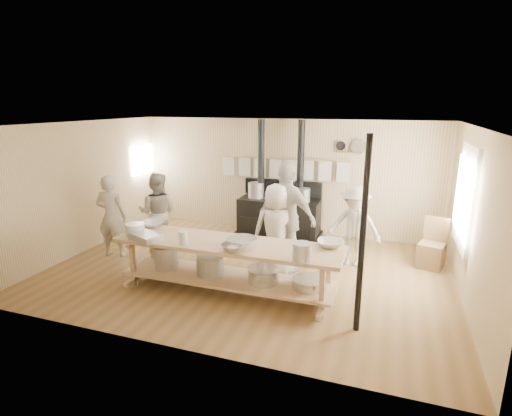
{
  "coord_description": "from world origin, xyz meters",
  "views": [
    {
      "loc": [
        2.32,
        -6.28,
        2.95
      ],
      "look_at": [
        0.1,
        0.2,
        1.13
      ],
      "focal_mm": 28.0,
      "sensor_mm": 36.0,
      "label": 1
    }
  ],
  "objects_px": {
    "cook_center": "(276,230)",
    "cook_right": "(287,218)",
    "prep_table": "(227,262)",
    "chair": "(431,253)",
    "cook_far_left": "(111,216)",
    "roasting_pan": "(146,237)",
    "cook_left": "(158,213)",
    "stove": "(279,213)",
    "cook_by_window": "(354,226)"
  },
  "relations": [
    {
      "from": "prep_table",
      "to": "cook_center",
      "type": "bearing_deg",
      "value": 61.69
    },
    {
      "from": "cook_center",
      "to": "cook_by_window",
      "type": "height_order",
      "value": "cook_center"
    },
    {
      "from": "cook_right",
      "to": "roasting_pan",
      "type": "xyz_separation_m",
      "value": [
        -1.9,
        -1.47,
        -0.09
      ]
    },
    {
      "from": "cook_left",
      "to": "cook_center",
      "type": "bearing_deg",
      "value": 158.95
    },
    {
      "from": "prep_table",
      "to": "cook_right",
      "type": "relative_size",
      "value": 1.82
    },
    {
      "from": "stove",
      "to": "roasting_pan",
      "type": "distance_m",
      "value": 3.59
    },
    {
      "from": "stove",
      "to": "cook_center",
      "type": "bearing_deg",
      "value": -75.84
    },
    {
      "from": "cook_left",
      "to": "cook_right",
      "type": "xyz_separation_m",
      "value": [
        2.7,
        -0.12,
        0.18
      ]
    },
    {
      "from": "cook_left",
      "to": "roasting_pan",
      "type": "bearing_deg",
      "value": 102.13
    },
    {
      "from": "cook_center",
      "to": "cook_right",
      "type": "xyz_separation_m",
      "value": [
        0.14,
        0.17,
        0.18
      ]
    },
    {
      "from": "stove",
      "to": "prep_table",
      "type": "bearing_deg",
      "value": -90.04
    },
    {
      "from": "chair",
      "to": "cook_center",
      "type": "bearing_deg",
      "value": -138.19
    },
    {
      "from": "prep_table",
      "to": "cook_center",
      "type": "height_order",
      "value": "cook_center"
    },
    {
      "from": "cook_right",
      "to": "chair",
      "type": "relative_size",
      "value": 2.15
    },
    {
      "from": "cook_far_left",
      "to": "cook_right",
      "type": "height_order",
      "value": "cook_right"
    },
    {
      "from": "cook_right",
      "to": "cook_by_window",
      "type": "xyz_separation_m",
      "value": [
        1.1,
        0.66,
        -0.23
      ]
    },
    {
      "from": "cook_left",
      "to": "cook_right",
      "type": "height_order",
      "value": "cook_right"
    },
    {
      "from": "roasting_pan",
      "to": "stove",
      "type": "bearing_deg",
      "value": 69.71
    },
    {
      "from": "prep_table",
      "to": "cook_far_left",
      "type": "height_order",
      "value": "cook_far_left"
    },
    {
      "from": "stove",
      "to": "cook_center",
      "type": "xyz_separation_m",
      "value": [
        0.52,
        -2.05,
        0.29
      ]
    },
    {
      "from": "stove",
      "to": "cook_far_left",
      "type": "height_order",
      "value": "stove"
    },
    {
      "from": "cook_far_left",
      "to": "roasting_pan",
      "type": "distance_m",
      "value": 1.85
    },
    {
      "from": "stove",
      "to": "cook_by_window",
      "type": "xyz_separation_m",
      "value": [
        1.77,
        -1.22,
        0.24
      ]
    },
    {
      "from": "cook_by_window",
      "to": "stove",
      "type": "bearing_deg",
      "value": 151.07
    },
    {
      "from": "stove",
      "to": "cook_far_left",
      "type": "bearing_deg",
      "value": -140.28
    },
    {
      "from": "cook_left",
      "to": "roasting_pan",
      "type": "xyz_separation_m",
      "value": [
        0.8,
        -1.59,
        0.09
      ]
    },
    {
      "from": "prep_table",
      "to": "cook_right",
      "type": "height_order",
      "value": "cook_right"
    },
    {
      "from": "cook_far_left",
      "to": "cook_left",
      "type": "distance_m",
      "value": 0.88
    },
    {
      "from": "prep_table",
      "to": "roasting_pan",
      "type": "distance_m",
      "value": 1.33
    },
    {
      "from": "cook_left",
      "to": "cook_by_window",
      "type": "relative_size",
      "value": 1.07
    },
    {
      "from": "cook_far_left",
      "to": "roasting_pan",
      "type": "height_order",
      "value": "cook_far_left"
    },
    {
      "from": "roasting_pan",
      "to": "cook_left",
      "type": "bearing_deg",
      "value": 116.6
    },
    {
      "from": "chair",
      "to": "roasting_pan",
      "type": "distance_m",
      "value": 5.09
    },
    {
      "from": "prep_table",
      "to": "cook_right",
      "type": "xyz_separation_m",
      "value": [
        0.66,
        1.14,
        0.47
      ]
    },
    {
      "from": "cook_by_window",
      "to": "chair",
      "type": "bearing_deg",
      "value": 20.6
    },
    {
      "from": "cook_center",
      "to": "cook_by_window",
      "type": "xyz_separation_m",
      "value": [
        1.25,
        0.83,
        -0.05
      ]
    },
    {
      "from": "cook_center",
      "to": "chair",
      "type": "xyz_separation_m",
      "value": [
        2.63,
        1.2,
        -0.54
      ]
    },
    {
      "from": "stove",
      "to": "chair",
      "type": "height_order",
      "value": "stove"
    },
    {
      "from": "cook_left",
      "to": "cook_by_window",
      "type": "distance_m",
      "value": 3.84
    },
    {
      "from": "prep_table",
      "to": "chair",
      "type": "xyz_separation_m",
      "value": [
        3.15,
        2.16,
        -0.25
      ]
    },
    {
      "from": "cook_center",
      "to": "prep_table",
      "type": "bearing_deg",
      "value": 36.45
    },
    {
      "from": "stove",
      "to": "roasting_pan",
      "type": "relative_size",
      "value": 5.41
    },
    {
      "from": "cook_left",
      "to": "stove",
      "type": "bearing_deg",
      "value": -153.63
    },
    {
      "from": "cook_far_left",
      "to": "roasting_pan",
      "type": "bearing_deg",
      "value": 133.57
    },
    {
      "from": "stove",
      "to": "cook_right",
      "type": "relative_size",
      "value": 1.31
    },
    {
      "from": "prep_table",
      "to": "cook_left",
      "type": "bearing_deg",
      "value": 148.19
    },
    {
      "from": "roasting_pan",
      "to": "cook_by_window",
      "type": "bearing_deg",
      "value": 35.31
    },
    {
      "from": "prep_table",
      "to": "roasting_pan",
      "type": "bearing_deg",
      "value": -165.04
    },
    {
      "from": "cook_left",
      "to": "chair",
      "type": "bearing_deg",
      "value": 175.43
    },
    {
      "from": "stove",
      "to": "cook_right",
      "type": "height_order",
      "value": "stove"
    }
  ]
}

